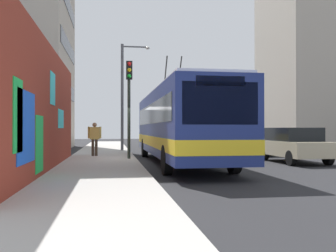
# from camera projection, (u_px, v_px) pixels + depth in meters

# --- Properties ---
(ground_plane) EXTENTS (80.00, 80.00, 0.00)m
(ground_plane) POSITION_uv_depth(u_px,v_px,m) (136.00, 161.00, 17.44)
(ground_plane) COLOR #232326
(sidewalk_slab) EXTENTS (48.00, 3.20, 0.15)m
(sidewalk_slab) POSITION_uv_depth(u_px,v_px,m) (102.00, 160.00, 17.20)
(sidewalk_slab) COLOR #ADA8A0
(sidewalk_slab) RESTS_ON ground_plane
(graffiti_wall) EXTENTS (13.15, 0.32, 4.37)m
(graffiti_wall) POSITION_uv_depth(u_px,v_px,m) (46.00, 109.00, 12.55)
(graffiti_wall) COLOR maroon
(graffiti_wall) RESTS_ON ground_plane
(building_far_left) EXTENTS (10.37, 9.77, 19.51)m
(building_far_left) POSITION_uv_depth(u_px,v_px,m) (0.00, 16.00, 27.12)
(building_far_left) COLOR #B2A899
(building_far_left) RESTS_ON ground_plane
(building_far_right) EXTENTS (8.43, 7.73, 20.45)m
(building_far_right) POSITION_uv_depth(u_px,v_px,m) (312.00, 34.00, 33.84)
(building_far_right) COLOR #B2A899
(building_far_right) RESTS_ON ground_plane
(city_bus) EXTENTS (12.53, 2.59, 5.00)m
(city_bus) POSITION_uv_depth(u_px,v_px,m) (179.00, 123.00, 16.40)
(city_bus) COLOR navy
(city_bus) RESTS_ON ground_plane
(parked_car_champagne) EXTENTS (4.07, 1.87, 1.58)m
(parked_car_champagne) POSITION_uv_depth(u_px,v_px,m) (294.00, 144.00, 16.80)
(parked_car_champagne) COLOR #C6B793
(parked_car_champagne) RESTS_ON ground_plane
(parked_car_silver) EXTENTS (4.23, 1.80, 1.58)m
(parked_car_silver) POSITION_uv_depth(u_px,v_px,m) (250.00, 141.00, 22.09)
(parked_car_silver) COLOR #B7B7BC
(parked_car_silver) RESTS_ON ground_plane
(parked_car_red) EXTENTS (4.30, 1.80, 1.58)m
(parked_car_red) POSITION_uv_depth(u_px,v_px,m) (221.00, 138.00, 27.85)
(parked_car_red) COLOR #B21E19
(parked_car_red) RESTS_ON ground_plane
(parked_car_white) EXTENTS (4.49, 1.90, 1.58)m
(parked_car_white) POSITION_uv_depth(u_px,v_px,m) (201.00, 136.00, 33.81)
(parked_car_white) COLOR white
(parked_car_white) RESTS_ON ground_plane
(pedestrian_midblock) EXTENTS (0.23, 0.68, 1.70)m
(pedestrian_midblock) POSITION_uv_depth(u_px,v_px,m) (95.00, 136.00, 19.00)
(pedestrian_midblock) COLOR #3F3326
(pedestrian_midblock) RESTS_ON sidewalk_slab
(traffic_light) EXTENTS (0.49, 0.28, 4.51)m
(traffic_light) POSITION_uv_depth(u_px,v_px,m) (129.00, 93.00, 17.12)
(traffic_light) COLOR #2D382D
(traffic_light) RESTS_ON sidewalk_slab
(street_lamp) EXTENTS (0.44, 1.87, 6.84)m
(street_lamp) POSITION_uv_depth(u_px,v_px,m) (125.00, 89.00, 23.91)
(street_lamp) COLOR #4C4C51
(street_lamp) RESTS_ON sidewalk_slab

